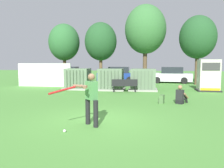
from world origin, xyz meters
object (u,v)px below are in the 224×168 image
(transformer_mid_east, at_px, (143,80))
(parked_car_right_of_center, at_px, (171,75))
(transformer_west, at_px, (78,79))
(sports_ball, at_px, (64,131))
(generator_enclosure, at_px, (208,76))
(parked_car_left_of_center, at_px, (118,75))
(park_bench, at_px, (125,85))
(transformer_mid_west, at_px, (111,80))
(backpack, at_px, (162,99))
(parked_car_leftmost, at_px, (67,75))
(batter, at_px, (90,97))
(seated_spectator, at_px, (181,96))

(transformer_mid_east, relative_size, parked_car_right_of_center, 0.49)
(transformer_west, height_order, sports_ball, transformer_west)
(transformer_west, distance_m, parked_car_right_of_center, 10.29)
(generator_enclosure, bearing_deg, parked_car_left_of_center, 139.65)
(transformer_mid_east, relative_size, park_bench, 1.14)
(transformer_mid_west, bearing_deg, parked_car_right_of_center, 54.01)
(backpack, height_order, parked_car_left_of_center, parked_car_left_of_center)
(backpack, bearing_deg, sports_ball, -120.70)
(parked_car_leftmost, bearing_deg, transformer_mid_east, -38.42)
(transformer_west, relative_size, batter, 1.21)
(transformer_mid_west, xyz_separation_m, parked_car_leftmost, (-6.10, 6.91, -0.04))
(transformer_west, distance_m, seated_spectator, 8.73)
(transformer_west, bearing_deg, parked_car_leftmost, 116.97)
(sports_ball, xyz_separation_m, parked_car_right_of_center, (4.74, 17.35, 0.71))
(parked_car_leftmost, bearing_deg, transformer_mid_west, -48.57)
(transformer_mid_west, bearing_deg, park_bench, -42.03)
(parked_car_left_of_center, bearing_deg, parked_car_leftmost, -179.78)
(transformer_west, height_order, batter, batter)
(generator_enclosure, bearing_deg, batter, -121.49)
(backpack, xyz_separation_m, parked_car_right_of_center, (1.58, 12.02, 0.54))
(sports_ball, bearing_deg, transformer_mid_west, 91.73)
(transformer_mid_east, height_order, seated_spectator, transformer_mid_east)
(transformer_mid_west, xyz_separation_m, parked_car_right_of_center, (5.05, 6.95, -0.04))
(generator_enclosure, relative_size, parked_car_left_of_center, 0.54)
(generator_enclosure, bearing_deg, transformer_mid_west, -175.64)
(transformer_mid_east, xyz_separation_m, batter, (-1.50, -9.75, 0.19))
(seated_spectator, bearing_deg, transformer_mid_west, 131.89)
(transformer_mid_west, height_order, sports_ball, transformer_mid_west)
(sports_ball, bearing_deg, parked_car_leftmost, 110.34)
(park_bench, bearing_deg, transformer_west, 163.08)
(park_bench, bearing_deg, sports_ball, -95.04)
(sports_ball, bearing_deg, generator_enclosure, 58.13)
(park_bench, relative_size, parked_car_left_of_center, 0.43)
(seated_spectator, bearing_deg, parked_car_leftmost, 131.63)
(batter, distance_m, parked_car_right_of_center, 17.06)
(transformer_west, xyz_separation_m, generator_enclosure, (9.76, 0.42, 0.35))
(sports_ball, xyz_separation_m, parked_car_left_of_center, (-0.72, 17.33, 0.71))
(transformer_west, height_order, seated_spectator, transformer_west)
(generator_enclosure, height_order, backpack, generator_enclosure)
(transformer_mid_east, relative_size, generator_enclosure, 0.91)
(parked_car_leftmost, bearing_deg, park_bench, -47.63)
(transformer_mid_west, bearing_deg, generator_enclosure, 4.36)
(transformer_west, height_order, park_bench, transformer_west)
(park_bench, height_order, parked_car_left_of_center, parked_car_left_of_center)
(transformer_mid_west, height_order, batter, batter)
(seated_spectator, distance_m, parked_car_right_of_center, 11.93)
(parked_car_left_of_center, bearing_deg, batter, -85.46)
(batter, bearing_deg, sports_ball, -126.44)
(transformer_mid_east, bearing_deg, batter, -98.77)
(parked_car_leftmost, relative_size, parked_car_right_of_center, 1.00)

